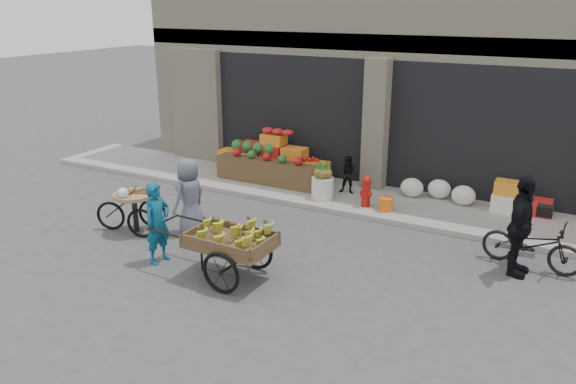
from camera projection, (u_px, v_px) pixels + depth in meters
The scene contains 15 objects.
ground at pixel (275, 270), 9.99m from camera, with size 80.00×80.00×0.00m, color #424244.
sidewalk at pixel (360, 199), 13.39m from camera, with size 18.00×2.20×0.12m, color gray.
building at pixel (417, 45), 15.60m from camera, with size 14.00×6.45×7.00m.
fruit_display at pixel (275, 158), 14.54m from camera, with size 3.10×1.12×1.24m.
pineapple_bin at pixel (323, 188), 13.21m from camera, with size 0.52×0.52×0.50m, color silver.
fire_hydrant at pixel (366, 190), 12.63m from camera, with size 0.22×0.22×0.71m.
orange_bucket at pixel (386, 204), 12.44m from camera, with size 0.32×0.32×0.30m, color orange.
right_bay_goods at pixel (479, 195), 12.60m from camera, with size 3.35×0.60×0.70m.
seated_person at pixel (348, 175), 13.46m from camera, with size 0.45×0.35×0.93m, color black.
banana_cart at pixel (228, 238), 9.47m from camera, with size 2.47×1.10×1.02m.
vendor_woman at pixel (158, 223), 10.07m from camera, with size 0.55×0.36×1.52m, color #0E516E.
tricycle_cart at pixel (134, 206), 11.48m from camera, with size 1.45×1.06×0.95m.
vendor_grey at pixel (189, 197), 11.31m from camera, with size 0.78×0.51×1.59m, color slate.
bicycle at pixel (532, 244), 9.94m from camera, with size 0.60×1.72×0.90m, color black.
cyclist at pixel (520, 226), 9.55m from camera, with size 1.05×0.44×1.80m, color black.
Camera 1 is at (4.50, -7.82, 4.53)m, focal length 35.00 mm.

